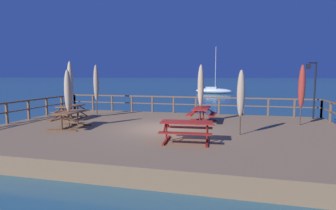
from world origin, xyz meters
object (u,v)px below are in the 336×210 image
Objects in this scene: picnic_table_back_left at (202,112)px; patio_umbrella_tall_back_right at (70,83)px; lamp_post_hooked at (313,81)px; patio_umbrella_tall_back_left at (68,91)px; patio_umbrella_tall_front at (96,83)px; patio_umbrella_tall_mid_right at (241,94)px; patio_umbrella_short_front at (302,87)px; sailboat_distant at (213,91)px; patio_umbrella_short_back at (201,86)px; picnic_table_front_right at (70,116)px; picnic_table_back_right at (71,109)px; picnic_table_mid_centre at (187,127)px.

patio_umbrella_tall_back_right is (-7.18, -0.71, 1.49)m from picnic_table_back_left.
patio_umbrella_tall_back_left is at bearing -154.12° from lamp_post_hooked.
patio_umbrella_tall_front is at bearing -174.18° from lamp_post_hooked.
patio_umbrella_tall_back_left is (-5.77, -3.04, 1.16)m from picnic_table_back_left.
patio_umbrella_tall_mid_right is 0.83× the size of lamp_post_hooked.
patio_umbrella_short_front is at bearing -4.20° from patio_umbrella_tall_front.
patio_umbrella_short_back is at bearing -86.55° from sailboat_distant.
picnic_table_front_right is 7.75m from patio_umbrella_tall_mid_right.
patio_umbrella_short_front is 0.96× the size of patio_umbrella_tall_front.
picnic_table_front_right is at bearing -152.79° from picnic_table_back_left.
picnic_table_back_left is at bearing 5.66° from patio_umbrella_tall_back_right.
lamp_post_hooked is (5.79, 2.57, 1.56)m from picnic_table_back_left.
picnic_table_front_right is 0.71× the size of patio_umbrella_tall_mid_right.
patio_umbrella_short_back is 6.39m from lamp_post_hooked.
patio_umbrella_tall_front is (0.52, 1.98, 1.41)m from picnic_table_back_right.
lamp_post_hooked is at bearing 5.82° from patio_umbrella_tall_front.
patio_umbrella_short_back reaches higher than picnic_table_front_right.
picnic_table_mid_centre is 0.65× the size of patio_umbrella_short_back.
patio_umbrella_short_back is at bearing 90.66° from picnic_table_mid_centre.
picnic_table_front_right is 0.64× the size of patio_umbrella_short_back.
sailboat_distant is at bearing 93.11° from picnic_table_mid_centre.
sailboat_distant reaches higher than patio_umbrella_tall_mid_right.
picnic_table_mid_centre is 0.63× the size of patio_umbrella_tall_front.
picnic_table_mid_centre is at bearing -89.34° from patio_umbrella_short_back.
sailboat_distant is (3.75, 35.11, -0.65)m from picnic_table_front_right.
sailboat_distant reaches higher than patio_umbrella_tall_back_right.
patio_umbrella_tall_mid_right is (9.07, -1.88, -0.34)m from patio_umbrella_tall_back_right.
patio_umbrella_tall_back_right is 2.07m from patio_umbrella_tall_front.
picnic_table_back_right is at bearing -174.63° from patio_umbrella_short_front.
patio_umbrella_tall_back_right is (0.04, -0.03, 1.49)m from picnic_table_back_right.
picnic_table_back_right is 0.57× the size of patio_umbrella_short_back.
patio_umbrella_tall_front is (-11.50, 0.84, 0.08)m from patio_umbrella_short_front.
patio_umbrella_tall_mid_right is 6.48m from lamp_post_hooked.
patio_umbrella_tall_mid_right is at bearing -127.02° from lamp_post_hooked.
lamp_post_hooked is at bearing -75.24° from sailboat_distant.
picnic_table_back_right is at bearing -174.63° from picnic_table_back_left.
patio_umbrella_short_front is at bearing -114.98° from lamp_post_hooked.
patio_umbrella_tall_front is 0.40× the size of sailboat_distant.
patio_umbrella_short_front is (10.56, 3.41, 1.32)m from picnic_table_front_right.
patio_umbrella_tall_front reaches higher than patio_umbrella_short_front.
patio_umbrella_tall_mid_right is at bearing -11.85° from picnic_table_back_right.
patio_umbrella_tall_front is 12.55m from lamp_post_hooked.
picnic_table_back_right is 0.53× the size of lamp_post_hooked.
lamp_post_hooked is (13.01, 3.25, 1.56)m from picnic_table_back_right.
patio_umbrella_tall_front is (-0.93, 4.33, 0.25)m from patio_umbrella_tall_back_left.
patio_umbrella_tall_mid_right is at bearing -133.66° from patio_umbrella_short_front.
picnic_table_mid_centre is at bearing -137.74° from patio_umbrella_tall_mid_right.
picnic_table_back_left is 7.37m from patio_umbrella_tall_back_right.
patio_umbrella_tall_mid_right is 0.86× the size of patio_umbrella_tall_front.
patio_umbrella_tall_back_left is at bearing -161.73° from patio_umbrella_short_front.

